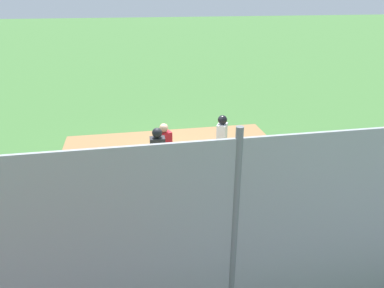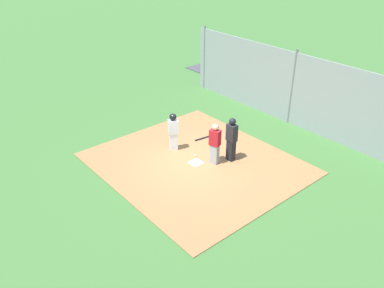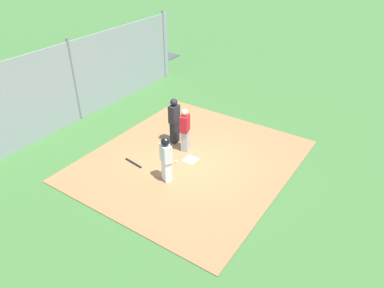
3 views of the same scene
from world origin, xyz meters
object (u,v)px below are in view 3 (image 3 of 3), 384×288
object	(u,v)px
home_plate	(191,160)
runner	(166,157)
parked_car_red	(79,66)
umpire	(174,120)
baseball	(176,162)
catcher	(185,129)
baseball_bat	(133,163)

from	to	relation	value
home_plate	runner	size ratio (longest dim) A/B	0.28
parked_car_red	umpire	bearing A→B (deg)	-115.05
baseball	catcher	bearing A→B (deg)	-165.66
baseball_bat	parked_car_red	xyz separation A→B (m)	(-4.38, -7.60, 0.55)
catcher	umpire	xyz separation A→B (m)	(-0.23, -0.62, 0.08)
baseball	runner	bearing A→B (deg)	19.08
home_plate	baseball	world-z (taller)	baseball
baseball_bat	parked_car_red	world-z (taller)	parked_car_red
baseball_bat	runner	bearing A→B (deg)	-175.05
baseball_bat	parked_car_red	size ratio (longest dim) A/B	0.18
umpire	runner	distance (m)	2.32
catcher	baseball_bat	bearing A→B (deg)	-135.84
runner	baseball	xyz separation A→B (m)	(-0.94, -0.32, -0.84)
umpire	runner	bearing A→B (deg)	-58.60
home_plate	parked_car_red	world-z (taller)	parked_car_red
umpire	parked_car_red	xyz separation A→B (m)	(-2.46, -7.92, -0.33)
home_plate	baseball	xyz separation A→B (m)	(0.40, -0.32, 0.03)
home_plate	umpire	distance (m)	1.61
parked_car_red	home_plate	bearing A→B (deg)	-116.80
runner	parked_car_red	distance (m)	10.13
home_plate	catcher	size ratio (longest dim) A/B	0.27
catcher	runner	bearing A→B (deg)	-89.80
runner	baseball	distance (m)	1.30
catcher	runner	size ratio (longest dim) A/B	1.04
home_plate	baseball_bat	world-z (taller)	baseball_bat
umpire	runner	xyz separation A→B (m)	(2.00, 1.16, -0.04)
home_plate	baseball_bat	distance (m)	1.94
umpire	home_plate	bearing A→B (deg)	-28.69
home_plate	runner	bearing A→B (deg)	0.41
baseball	home_plate	bearing A→B (deg)	141.77
runner	baseball	size ratio (longest dim) A/B	21.04
runner	baseball	bearing A→B (deg)	45.98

